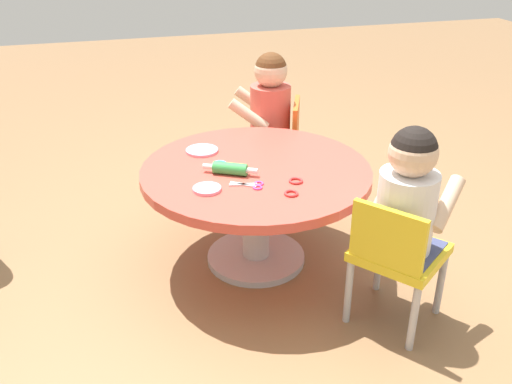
% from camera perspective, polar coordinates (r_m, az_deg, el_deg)
% --- Properties ---
extents(ground_plane, '(10.00, 10.00, 0.00)m').
position_cam_1_polar(ground_plane, '(2.61, 0.00, -6.79)').
color(ground_plane, olive).
extents(craft_table, '(0.97, 0.97, 0.46)m').
position_cam_1_polar(craft_table, '(2.43, 0.00, 0.36)').
color(craft_table, silver).
rests_on(craft_table, ground).
extents(child_chair_left, '(0.42, 0.42, 0.54)m').
position_cam_1_polar(child_chair_left, '(2.15, 13.87, -6.12)').
color(child_chair_left, '#B7B7BC').
rests_on(child_chair_left, ground).
extents(seated_child_left, '(0.42, 0.44, 0.51)m').
position_cam_1_polar(seated_child_left, '(2.07, 15.01, -0.34)').
color(seated_child_left, '#3F4772').
rests_on(seated_child_left, ground).
extents(child_chair_right, '(0.39, 0.39, 0.54)m').
position_cam_1_polar(child_chair_right, '(3.05, 2.06, 4.93)').
color(child_chair_right, '#B7B7BC').
rests_on(child_chair_right, ground).
extents(seated_child_right, '(0.38, 0.42, 0.51)m').
position_cam_1_polar(seated_child_right, '(2.98, 1.36, 9.00)').
color(seated_child_right, '#3F4772').
rests_on(seated_child_right, ground).
extents(rolling_pin, '(0.13, 0.21, 0.05)m').
position_cam_1_polar(rolling_pin, '(2.32, -2.62, 2.36)').
color(rolling_pin, green).
rests_on(rolling_pin, craft_table).
extents(craft_scissors, '(0.10, 0.14, 0.01)m').
position_cam_1_polar(craft_scissors, '(2.23, -0.45, 0.70)').
color(craft_scissors, silver).
rests_on(craft_scissors, craft_table).
extents(playdough_blob_0, '(0.14, 0.14, 0.01)m').
position_cam_1_polar(playdough_blob_0, '(2.55, -5.45, 4.17)').
color(playdough_blob_0, pink).
rests_on(playdough_blob_0, craft_table).
extents(playdough_blob_1, '(0.11, 0.11, 0.01)m').
position_cam_1_polar(playdough_blob_1, '(2.20, -4.94, 0.31)').
color(playdough_blob_1, pink).
rests_on(playdough_blob_1, craft_table).
extents(cookie_cutter_0, '(0.06, 0.06, 0.01)m').
position_cam_1_polar(cookie_cutter_0, '(2.16, 3.56, -0.14)').
color(cookie_cutter_0, red).
rests_on(cookie_cutter_0, craft_table).
extents(cookie_cutter_1, '(0.06, 0.06, 0.01)m').
position_cam_1_polar(cookie_cutter_1, '(2.41, -3.68, 2.85)').
color(cookie_cutter_1, '#3F99D8').
rests_on(cookie_cutter_1, craft_table).
extents(cookie_cutter_2, '(0.06, 0.06, 0.01)m').
position_cam_1_polar(cookie_cutter_2, '(2.26, 4.02, 1.13)').
color(cookie_cutter_2, red).
rests_on(cookie_cutter_2, craft_table).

